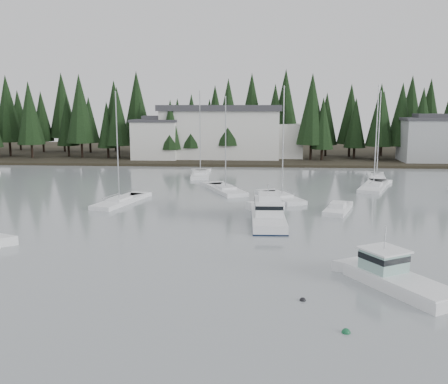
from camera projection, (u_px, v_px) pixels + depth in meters
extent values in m
plane|color=gray|center=(194.00, 348.00, 23.84)|extent=(260.00, 260.00, 0.00)
cube|color=black|center=(246.00, 153.00, 119.15)|extent=(240.00, 54.00, 1.00)
cube|color=silver|center=(156.00, 140.00, 101.95)|extent=(9.00, 7.00, 7.50)
cube|color=#38383D|center=(155.00, 121.00, 101.26)|extent=(9.54, 7.42, 0.50)
cube|color=#38383D|center=(155.00, 118.00, 101.16)|extent=(4.95, 3.85, 0.80)
cube|color=#999EA0|center=(428.00, 141.00, 97.24)|extent=(10.00, 8.00, 8.00)
cube|color=#38383D|center=(430.00, 119.00, 96.51)|extent=(10.60, 8.48, 0.50)
cube|color=#38383D|center=(430.00, 116.00, 96.41)|extent=(5.50, 4.40, 0.80)
cube|color=silver|center=(220.00, 134.00, 103.80)|extent=(24.00, 10.00, 10.00)
cube|color=#38383D|center=(220.00, 108.00, 102.88)|extent=(25.00, 11.00, 1.20)
cube|color=silver|center=(278.00, 141.00, 105.21)|extent=(10.00, 8.00, 7.00)
cube|color=white|center=(268.00, 221.00, 49.05)|extent=(3.44, 10.27, 1.48)
cube|color=black|center=(268.00, 223.00, 49.07)|extent=(3.48, 10.32, 0.20)
cube|color=white|center=(268.00, 206.00, 49.30)|extent=(2.73, 5.37, 1.34)
cube|color=black|center=(268.00, 203.00, 49.24)|extent=(2.80, 5.42, 0.37)
cube|color=white|center=(268.00, 196.00, 49.13)|extent=(1.97, 2.70, 0.60)
cylinder|color=#A5A8AD|center=(268.00, 189.00, 49.00)|extent=(0.10, 0.10, 1.02)
cube|color=white|center=(400.00, 288.00, 31.33)|extent=(6.27, 8.08, 1.26)
cube|color=white|center=(401.00, 278.00, 31.22)|extent=(6.15, 7.92, 0.12)
cube|color=#8AB5AC|center=(384.00, 261.00, 32.47)|extent=(3.10, 3.14, 1.36)
cube|color=white|center=(384.00, 250.00, 32.34)|extent=(3.49, 3.54, 0.12)
cube|color=black|center=(384.00, 256.00, 32.42)|extent=(3.17, 3.20, 0.39)
cylinder|color=#A5A8AD|center=(385.00, 237.00, 32.20)|extent=(0.08, 0.08, 1.55)
cube|color=white|center=(226.00, 192.00, 66.78)|extent=(6.44, 9.81, 1.05)
cube|color=white|center=(226.00, 187.00, 66.67)|extent=(3.15, 3.75, 0.30)
cylinder|color=#A5A8AD|center=(226.00, 143.00, 65.64)|extent=(0.14, 0.14, 12.08)
cube|color=white|center=(200.00, 176.00, 81.07)|extent=(3.63, 9.59, 1.05)
cube|color=white|center=(200.00, 172.00, 80.96)|extent=(2.25, 3.35, 0.30)
cylinder|color=#A5A8AD|center=(200.00, 132.00, 79.84)|extent=(0.14, 0.14, 13.17)
cube|color=white|center=(376.00, 179.00, 77.87)|extent=(4.01, 8.98, 1.05)
cube|color=white|center=(377.00, 175.00, 77.76)|extent=(2.26, 3.21, 0.30)
cylinder|color=#A5A8AD|center=(379.00, 134.00, 76.65)|extent=(0.14, 0.14, 13.08)
cube|color=white|center=(282.00, 200.00, 61.03)|extent=(5.61, 8.56, 1.05)
cube|color=white|center=(282.00, 195.00, 60.92)|extent=(2.77, 3.28, 0.30)
cylinder|color=#A5A8AD|center=(283.00, 142.00, 59.80)|extent=(0.14, 0.14, 13.18)
cube|color=white|center=(120.00, 204.00, 58.59)|extent=(4.71, 9.45, 1.05)
cube|color=white|center=(119.00, 198.00, 58.48)|extent=(2.50, 3.44, 0.30)
cylinder|color=#A5A8AD|center=(117.00, 146.00, 57.42)|extent=(0.14, 0.14, 12.51)
cube|color=white|center=(373.00, 189.00, 69.08)|extent=(6.18, 10.23, 1.05)
cube|color=white|center=(374.00, 184.00, 68.96)|extent=(3.07, 3.84, 0.30)
cylinder|color=#A5A8AD|center=(376.00, 136.00, 67.81)|extent=(0.14, 0.14, 13.63)
cube|color=white|center=(338.00, 211.00, 54.30)|extent=(4.15, 6.76, 0.90)
cube|color=white|center=(338.00, 205.00, 54.18)|extent=(2.08, 2.42, 0.55)
sphere|color=#145933|center=(346.00, 333.00, 25.42)|extent=(0.46, 0.46, 0.46)
sphere|color=black|center=(303.00, 301.00, 29.59)|extent=(0.38, 0.38, 0.38)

